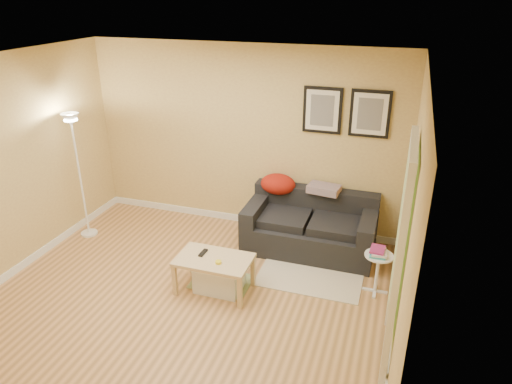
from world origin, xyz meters
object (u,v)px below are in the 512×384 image
coffee_table (214,274)px  side_table (377,273)px  floor_lamp (81,180)px  sofa (310,224)px  storage_bin (219,277)px  book_stack (378,251)px

coffee_table → side_table: 1.87m
side_table → floor_lamp: bearing=178.1°
coffee_table → sofa: bearing=44.8°
storage_bin → sofa: bearing=56.9°
sofa → side_table: sofa is taller
storage_bin → coffee_table: bearing=-142.2°
sofa → side_table: bearing=-37.5°
side_table → book_stack: (-0.02, 0.01, 0.29)m
book_stack → floor_lamp: bearing=-175.0°
floor_lamp → storage_bin: bearing=-15.7°
side_table → floor_lamp: floor_lamp is taller
sofa → book_stack: (0.92, -0.71, 0.16)m
sofa → coffee_table: (-0.85, -1.26, -0.16)m
book_stack → floor_lamp: size_ratio=0.13×
sofa → storage_bin: (-0.80, -1.23, -0.21)m
side_table → floor_lamp: 4.07m
sofa → storage_bin: sofa is taller
coffee_table → side_table: size_ratio=1.72×
storage_bin → side_table: 1.81m
sofa → coffee_table: bearing=-123.8°
storage_bin → book_stack: book_stack is taller
sofa → book_stack: bearing=-37.7°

